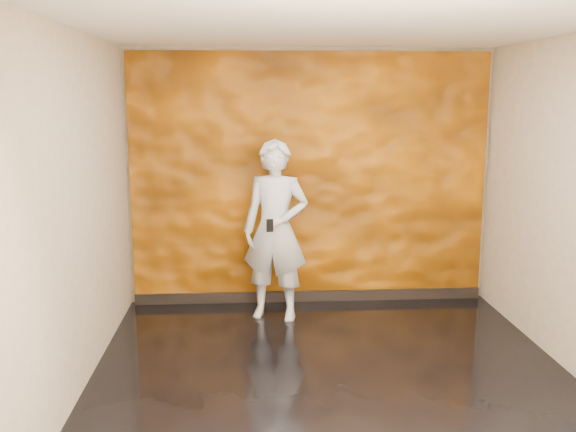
% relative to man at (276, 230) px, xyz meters
% --- Properties ---
extents(room, '(4.02, 4.02, 2.81)m').
position_rel_man_xyz_m(room, '(0.40, -1.42, 0.47)').
color(room, black).
rests_on(room, ground).
extents(feature_wall, '(3.90, 0.06, 2.75)m').
position_rel_man_xyz_m(feature_wall, '(0.40, 0.54, 0.45)').
color(feature_wall, '#D06C04').
rests_on(feature_wall, ground).
extents(baseboard, '(3.90, 0.04, 0.12)m').
position_rel_man_xyz_m(baseboard, '(0.40, 0.50, -0.87)').
color(baseboard, black).
rests_on(baseboard, ground).
extents(man, '(0.77, 0.61, 1.86)m').
position_rel_man_xyz_m(man, '(0.00, 0.00, 0.00)').
color(man, '#A1A5B0').
rests_on(man, ground).
extents(phone, '(0.07, 0.03, 0.13)m').
position_rel_man_xyz_m(phone, '(-0.07, -0.24, 0.10)').
color(phone, black).
rests_on(phone, man).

